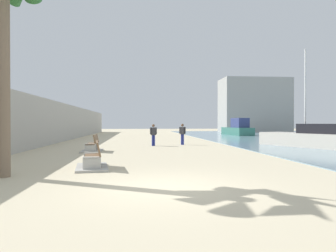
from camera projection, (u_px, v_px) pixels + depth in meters
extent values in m
plane|color=beige|center=(144.00, 143.00, 25.74)|extent=(120.00, 120.00, 0.00)
cube|color=#ADAAA3|center=(52.00, 122.00, 24.95)|extent=(0.80, 64.00, 3.41)
cylinder|color=#7A6651|center=(2.00, 80.00, 9.29)|extent=(0.45, 0.45, 5.89)
cube|color=#ADAAA3|center=(92.00, 164.00, 10.43)|extent=(0.62, 0.28, 0.50)
cube|color=#ADAAA3|center=(92.00, 159.00, 11.79)|extent=(0.62, 0.28, 0.50)
cube|color=brown|center=(92.00, 156.00, 11.11)|extent=(0.72, 1.65, 0.06)
cube|color=brown|center=(98.00, 148.00, 11.16)|extent=(0.38, 1.61, 0.50)
cube|color=#ADAAA3|center=(92.00, 167.00, 11.11)|extent=(1.38, 2.23, 0.08)
cube|color=#ADAAA3|center=(90.00, 148.00, 16.96)|extent=(0.60, 0.20, 0.50)
cube|color=#ADAAA3|center=(94.00, 146.00, 18.35)|extent=(0.60, 0.20, 0.50)
cube|color=brown|center=(92.00, 144.00, 17.65)|extent=(0.51, 1.60, 0.06)
cube|color=brown|center=(96.00, 139.00, 17.67)|extent=(0.17, 1.60, 0.50)
cube|color=#ADAAA3|center=(92.00, 151.00, 17.65)|extent=(1.12, 2.11, 0.08)
cylinder|color=navy|center=(182.00, 140.00, 23.07)|extent=(0.12, 0.12, 0.79)
cylinder|color=navy|center=(183.00, 140.00, 23.01)|extent=(0.12, 0.12, 0.79)
cube|color=#333338|center=(182.00, 131.00, 23.04)|extent=(0.37, 0.33, 0.56)
sphere|color=brown|center=(182.00, 125.00, 23.03)|extent=(0.21, 0.21, 0.21)
cylinder|color=#333338|center=(180.00, 130.00, 23.14)|extent=(0.09, 0.09, 0.50)
cylinder|color=#333338|center=(185.00, 130.00, 22.93)|extent=(0.09, 0.09, 0.50)
cylinder|color=navy|center=(154.00, 140.00, 22.03)|extent=(0.12, 0.12, 0.77)
cylinder|color=navy|center=(153.00, 140.00, 21.97)|extent=(0.12, 0.12, 0.77)
cube|color=#333338|center=(153.00, 131.00, 21.99)|extent=(0.36, 0.28, 0.55)
sphere|color=brown|center=(153.00, 126.00, 21.99)|extent=(0.21, 0.21, 0.21)
cylinder|color=#333338|center=(156.00, 131.00, 22.09)|extent=(0.09, 0.09, 0.49)
cylinder|color=#333338|center=(151.00, 131.00, 21.90)|extent=(0.09, 0.09, 0.49)
cube|color=beige|center=(310.00, 140.00, 20.73)|extent=(4.73, 7.41, 0.92)
cube|color=black|center=(324.00, 129.00, 19.78)|extent=(2.60, 3.47, 0.64)
cylinder|color=silver|center=(305.00, 91.00, 21.01)|extent=(0.12, 0.12, 5.77)
cube|color=#337060|center=(237.00, 131.00, 41.07)|extent=(2.42, 6.86, 1.00)
cube|color=navy|center=(240.00, 123.00, 40.06)|extent=(1.60, 3.05, 1.25)
cube|color=#9E9E99|center=(254.00, 106.00, 55.67)|extent=(12.00, 6.00, 9.64)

